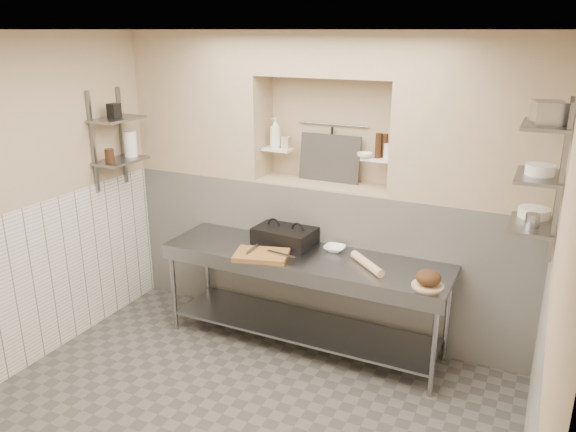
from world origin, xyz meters
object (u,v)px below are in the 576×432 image
Objects in this scene: cutting_board at (261,255)px; bowl_alcove at (365,155)px; panini_press at (286,235)px; jug_left at (130,144)px; mixing_bowl at (335,249)px; bread_loaf at (428,278)px; rolling_pin at (367,264)px; prep_table at (303,282)px; bottle_soap at (275,133)px.

cutting_board is 1.28m from bowl_alcove.
jug_left is (-1.59, -0.20, 0.76)m from panini_press.
bread_loaf is (0.92, -0.37, 0.05)m from mixing_bowl.
bowl_alcove reaches higher than rolling_pin.
panini_press is 3.02× the size of mixing_bowl.
cutting_board is 1.01× the size of rolling_pin.
mixing_bowl is (0.53, 0.42, 0.00)m from cutting_board.
panini_press is 1.04m from bowl_alcove.
rolling_pin is at bearing -1.29° from prep_table.
rolling_pin is at bearing -26.95° from bottle_soap.
bottle_soap is (-0.28, 0.35, 0.88)m from panini_press.
panini_press is 0.99m from bottle_soap.
panini_press is 1.25× the size of cutting_board.
bowl_alcove is (0.64, 0.30, 0.76)m from panini_press.
jug_left is at bearing 171.85° from cutting_board.
panini_press reaches higher than mixing_bowl.
bread_loaf is (0.54, -0.15, 0.04)m from rolling_pin.
prep_table is 2.17m from jug_left.
jug_left reaches higher than bowl_alcove.
bowl_alcove reaches higher than prep_table.
cutting_board is 1.77m from jug_left.
mixing_bowl is at bearing 45.52° from prep_table.
cutting_board is at bearing -141.61° from mixing_bowl.
mixing_bowl is at bearing 38.39° from cutting_board.
bread_loaf is at bearing 1.68° from cutting_board.
bread_loaf is 1.28m from bowl_alcove.
cutting_board is 1.59× the size of bottle_soap.
mixing_bowl is 2.25m from jug_left.
rolling_pin is at bearing 11.75° from cutting_board.
bottle_soap reaches higher than jug_left.
jug_left is at bearing -167.51° from bowl_alcove.
bowl_alcove is at bearing 138.79° from bread_loaf.
cutting_board reaches higher than prep_table.
bottle_soap is at bearing 155.21° from mixing_bowl.
mixing_bowl is (0.21, 0.22, 0.28)m from prep_table.
panini_press is 1.26× the size of rolling_pin.
bread_loaf is (1.45, 0.04, 0.05)m from cutting_board.
bowl_alcove is (0.92, -0.05, -0.12)m from bottle_soap.
panini_press is 2.90× the size of bread_loaf.
jug_left reaches higher than bread_loaf.
panini_press is at bearing 85.47° from cutting_board.
mixing_bowl is at bearing 157.87° from bread_loaf.
panini_press is 1.98× the size of bottle_soap.
mixing_bowl reaches higher than cutting_board.
panini_press reaches higher than rolling_pin.
bowl_alcove reaches higher than panini_press.
bread_loaf is 0.69× the size of bottle_soap.
panini_press is at bearing 7.08° from jug_left.
rolling_pin is at bearing -66.53° from bowl_alcove.
panini_press is at bearing -51.59° from bottle_soap.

